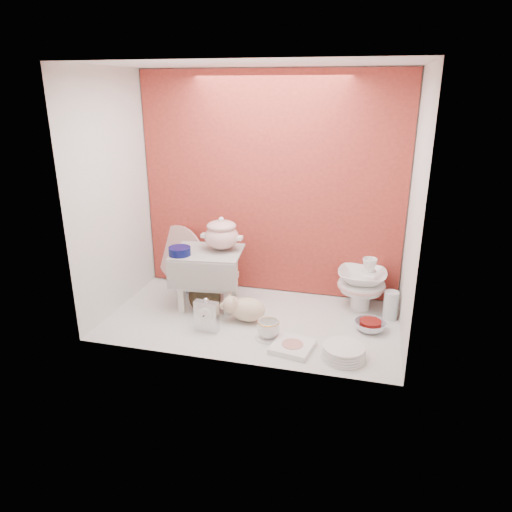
{
  "coord_description": "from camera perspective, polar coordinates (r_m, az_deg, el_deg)",
  "views": [
    {
      "loc": [
        0.69,
        -2.59,
        1.39
      ],
      "look_at": [
        0.02,
        0.02,
        0.42
      ],
      "focal_mm": 33.27,
      "sensor_mm": 36.0,
      "label": 1
    }
  ],
  "objects": [
    {
      "name": "teacup_saucer",
      "position": [
        2.81,
        1.49,
        -9.76
      ],
      "size": [
        0.2,
        0.2,
        0.01
      ],
      "primitive_type": "cylinder",
      "rotation": [
        0.0,
        0.0,
        -0.41
      ],
      "color": "white",
      "rests_on": "ground"
    },
    {
      "name": "ground",
      "position": [
        3.02,
        -0.47,
        -7.62
      ],
      "size": [
        1.8,
        1.8,
        0.0
      ],
      "primitive_type": "plane",
      "color": "silver",
      "rests_on": "ground"
    },
    {
      "name": "niche_shell",
      "position": [
        2.89,
        0.41,
        10.65
      ],
      "size": [
        1.86,
        1.03,
        1.53
      ],
      "color": "#B1362C",
      "rests_on": "ground"
    },
    {
      "name": "porcelain_tower",
      "position": [
        3.16,
        12.59,
        -3.2
      ],
      "size": [
        0.35,
        0.35,
        0.36
      ],
      "primitive_type": null,
      "rotation": [
        0.0,
        0.0,
        -0.12
      ],
      "color": "white",
      "rests_on": "ground"
    },
    {
      "name": "soup_tureen",
      "position": [
        3.06,
        -4.15,
        2.73
      ],
      "size": [
        0.32,
        0.32,
        0.22
      ],
      "primitive_type": null,
      "rotation": [
        0.0,
        0.0,
        0.27
      ],
      "color": "white",
      "rests_on": "step_stool"
    },
    {
      "name": "plush_pig",
      "position": [
        2.96,
        -0.98,
        -6.4
      ],
      "size": [
        0.29,
        0.21,
        0.17
      ],
      "primitive_type": "ellipsoid",
      "rotation": [
        0.0,
        0.0,
        -0.08
      ],
      "color": "beige",
      "rests_on": "ground"
    },
    {
      "name": "blue_white_vase",
      "position": [
        3.38,
        -7.38,
        -2.49
      ],
      "size": [
        0.26,
        0.26,
        0.23
      ],
      "primitive_type": "imported",
      "rotation": [
        0.0,
        0.0,
        0.19
      ],
      "color": "white",
      "rests_on": "ground"
    },
    {
      "name": "dinner_plate_stack",
      "position": [
        2.65,
        10.49,
        -11.29
      ],
      "size": [
        0.26,
        0.26,
        0.07
      ],
      "primitive_type": "cylinder",
      "rotation": [
        0.0,
        0.0,
        0.09
      ],
      "color": "white",
      "rests_on": "ground"
    },
    {
      "name": "crystal_bowl",
      "position": [
        2.96,
        13.55,
        -8.18
      ],
      "size": [
        0.2,
        0.2,
        0.06
      ],
      "primitive_type": "imported",
      "rotation": [
        0.0,
        0.0,
        -0.07
      ],
      "color": "silver",
      "rests_on": "ground"
    },
    {
      "name": "floral_platter",
      "position": [
        3.52,
        -9.2,
        0.14
      ],
      "size": [
        0.44,
        0.18,
        0.44
      ],
      "primitive_type": null,
      "rotation": [
        0.0,
        0.0,
        -0.29
      ],
      "color": "white",
      "rests_on": "ground"
    },
    {
      "name": "step_stool",
      "position": [
        3.15,
        -5.74,
        -2.7
      ],
      "size": [
        0.48,
        0.42,
        0.38
      ],
      "primitive_type": null,
      "rotation": [
        0.0,
        0.0,
        0.12
      ],
      "color": "silver",
      "rests_on": "ground"
    },
    {
      "name": "lacquer_tray",
      "position": [
        3.08,
        -6.21,
        -4.84
      ],
      "size": [
        0.24,
        0.12,
        0.22
      ],
      "primitive_type": null,
      "rotation": [
        0.0,
        0.0,
        -0.17
      ],
      "color": "black",
      "rests_on": "ground"
    },
    {
      "name": "clear_glass_vase",
      "position": [
        3.11,
        15.89,
        -5.71
      ],
      "size": [
        0.11,
        0.11,
        0.18
      ],
      "primitive_type": "cylinder",
      "rotation": [
        0.0,
        0.0,
        0.3
      ],
      "color": "silver",
      "rests_on": "ground"
    },
    {
      "name": "cobalt_bowl",
      "position": [
        3.02,
        -9.16,
        0.58
      ],
      "size": [
        0.18,
        0.18,
        0.05
      ],
      "primitive_type": "cylinder",
      "rotation": [
        0.0,
        0.0,
        -0.3
      ],
      "color": "#090E47",
      "rests_on": "step_stool"
    },
    {
      "name": "lattice_dish",
      "position": [
        2.7,
        4.39,
        -10.81
      ],
      "size": [
        0.25,
        0.25,
        0.03
      ],
      "primitive_type": "cube",
      "rotation": [
        0.0,
        0.0,
        -0.18
      ],
      "color": "white",
      "rests_on": "ground"
    },
    {
      "name": "gold_rim_teacup",
      "position": [
        2.78,
        1.5,
        -8.74
      ],
      "size": [
        0.13,
        0.13,
        0.1
      ],
      "primitive_type": "imported",
      "rotation": [
        0.0,
        0.0,
        -0.01
      ],
      "color": "white",
      "rests_on": "teacup_saucer"
    },
    {
      "name": "mantel_clock",
      "position": [
        2.85,
        -5.97,
        -7.06
      ],
      "size": [
        0.15,
        0.06,
        0.21
      ],
      "primitive_type": "cube",
      "rotation": [
        0.0,
        0.0,
        -0.08
      ],
      "color": "silver",
      "rests_on": "ground"
    }
  ]
}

